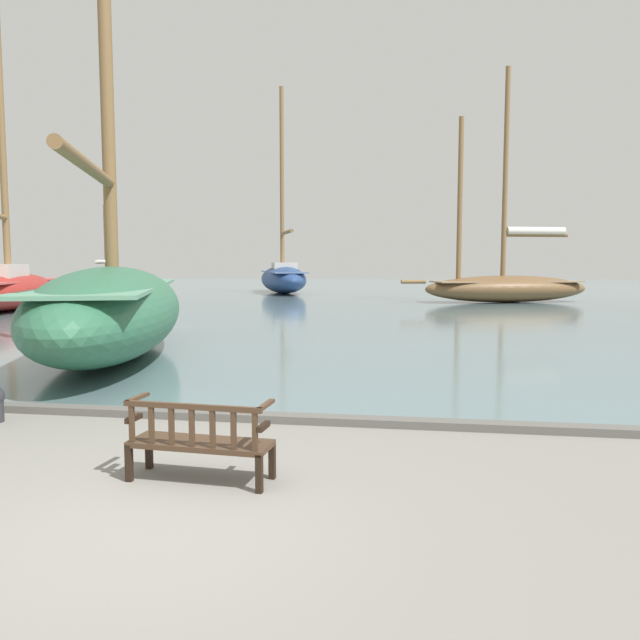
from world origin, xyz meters
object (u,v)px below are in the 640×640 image
sailboat_distant_harbor (112,305)px  sailboat_mid_starboard (506,284)px  park_bench (199,440)px  sailboat_nearest_port (106,285)px  sailboat_centre_channel (283,277)px  sailboat_outer_starboard (6,287)px

sailboat_distant_harbor → sailboat_mid_starboard: (12.77, 23.22, -0.20)m
park_bench → sailboat_nearest_port: sailboat_nearest_port is taller
sailboat_centre_channel → park_bench: bearing=-79.0°
sailboat_outer_starboard → sailboat_nearest_port: (-2.77, 15.20, -0.47)m
sailboat_outer_starboard → sailboat_mid_starboard: bearing=21.2°
sailboat_distant_harbor → sailboat_mid_starboard: bearing=61.2°
sailboat_distant_harbor → sailboat_nearest_port: (-15.26, 28.60, -0.60)m
sailboat_distant_harbor → sailboat_mid_starboard: size_ratio=1.19×
sailboat_outer_starboard → park_bench: bearing=-50.6°
sailboat_mid_starboard → sailboat_nearest_port: 28.54m
sailboat_mid_starboard → sailboat_nearest_port: bearing=169.1°
sailboat_outer_starboard → sailboat_centre_channel: (9.94, 18.66, 0.08)m
sailboat_distant_harbor → sailboat_nearest_port: sailboat_distant_harbor is taller
park_bench → sailboat_mid_starboard: (7.53, 31.39, 0.69)m
sailboat_outer_starboard → sailboat_nearest_port: size_ratio=2.34×
sailboat_centre_channel → sailboat_nearest_port: sailboat_centre_channel is taller
sailboat_outer_starboard → sailboat_distant_harbor: size_ratio=0.96×
sailboat_distant_harbor → sailboat_centre_channel: size_ratio=1.03×
sailboat_mid_starboard → sailboat_distant_harbor: bearing=-118.8°
park_bench → sailboat_outer_starboard: sailboat_outer_starboard is taller
park_bench → sailboat_mid_starboard: sailboat_mid_starboard is taller
sailboat_nearest_port → sailboat_outer_starboard: bearing=-79.7°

